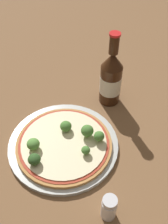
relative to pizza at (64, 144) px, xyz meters
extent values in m
plane|color=brown|center=(0.01, 0.01, -0.02)|extent=(3.00, 3.00, 0.00)
cylinder|color=#B2B7B2|center=(0.00, 0.01, -0.01)|extent=(0.29, 0.29, 0.01)
cylinder|color=#B77F42|center=(0.00, 0.00, 0.00)|extent=(0.25, 0.25, 0.01)
cylinder|color=#A83823|center=(0.00, 0.00, 0.00)|extent=(0.24, 0.24, 0.00)
cylinder|color=beige|center=(0.00, 0.00, 0.00)|extent=(0.22, 0.22, 0.00)
cylinder|color=#6B8E51|center=(0.05, -0.08, 0.01)|extent=(0.01, 0.01, 0.01)
ellipsoid|color=#477A33|center=(0.05, -0.08, 0.02)|extent=(0.03, 0.03, 0.02)
cylinder|color=#6B8E51|center=(0.05, -0.04, 0.01)|extent=(0.01, 0.01, 0.01)
ellipsoid|color=#477A33|center=(0.05, -0.04, 0.03)|extent=(0.03, 0.03, 0.03)
cylinder|color=#6B8E51|center=(-0.09, 0.03, 0.01)|extent=(0.01, 0.01, 0.01)
ellipsoid|color=#2D5123|center=(-0.09, 0.03, 0.02)|extent=(0.03, 0.03, 0.02)
cylinder|color=#6B8E51|center=(0.04, 0.02, 0.01)|extent=(0.01, 0.01, 0.01)
ellipsoid|color=#477A33|center=(0.04, 0.02, 0.02)|extent=(0.03, 0.03, 0.03)
cylinder|color=#6B8E51|center=(-0.05, 0.06, 0.01)|extent=(0.01, 0.01, 0.01)
ellipsoid|color=#568E3D|center=(-0.05, 0.06, 0.02)|extent=(0.03, 0.03, 0.03)
cylinder|color=#6B8E51|center=(0.00, -0.07, 0.01)|extent=(0.01, 0.01, 0.01)
ellipsoid|color=#477A33|center=(0.00, -0.07, 0.02)|extent=(0.02, 0.02, 0.02)
cylinder|color=#381E0F|center=(0.23, -0.02, 0.04)|extent=(0.06, 0.06, 0.13)
cylinder|color=beige|center=(0.23, -0.02, 0.05)|extent=(0.06, 0.06, 0.06)
cone|color=#381E0F|center=(0.23, -0.02, 0.13)|extent=(0.06, 0.06, 0.04)
cylinder|color=#381E0F|center=(0.23, -0.02, 0.18)|extent=(0.03, 0.03, 0.05)
cylinder|color=red|center=(0.23, -0.02, 0.21)|extent=(0.03, 0.03, 0.01)
cylinder|color=silver|center=(-0.10, -0.18, 0.01)|extent=(0.03, 0.03, 0.06)
cylinder|color=silver|center=(-0.10, -0.18, 0.04)|extent=(0.03, 0.03, 0.01)
camera|label=1|loc=(-0.33, -0.25, 0.55)|focal=42.00mm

